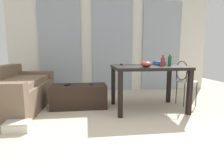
# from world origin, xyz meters

# --- Properties ---
(ground_plane) EXTENTS (7.91, 7.91, 0.00)m
(ground_plane) POSITION_xyz_m (0.00, 1.25, 0.00)
(ground_plane) COLOR beige
(wall_back) EXTENTS (5.23, 0.10, 2.68)m
(wall_back) POSITION_xyz_m (0.00, 3.29, 1.34)
(wall_back) COLOR silver
(wall_back) RESTS_ON ground
(curtains) EXTENTS (3.72, 0.03, 2.35)m
(curtains) POSITION_xyz_m (0.00, 3.21, 1.17)
(curtains) COLOR #99A3AD
(curtains) RESTS_ON ground
(couch) EXTENTS (0.99, 1.89, 0.77)m
(couch) POSITION_xyz_m (-1.97, 1.75, 0.31)
(couch) COLOR brown
(couch) RESTS_ON ground
(coffee_table) EXTENTS (1.01, 0.51, 0.43)m
(coffee_table) POSITION_xyz_m (-0.84, 1.71, 0.21)
(coffee_table) COLOR black
(coffee_table) RESTS_ON ground
(craft_table) EXTENTS (1.25, 0.90, 0.78)m
(craft_table) POSITION_xyz_m (0.40, 1.43, 0.68)
(craft_table) COLOR black
(craft_table) RESTS_ON ground
(wire_chair) EXTENTS (0.38, 0.39, 0.86)m
(wire_chair) POSITION_xyz_m (1.17, 1.60, 0.54)
(wire_chair) COLOR silver
(wire_chair) RESTS_ON ground
(bottle_near) EXTENTS (0.06, 0.06, 0.20)m
(bottle_near) POSITION_xyz_m (0.75, 1.35, 0.87)
(bottle_near) COLOR #195B2D
(bottle_near) RESTS_ON craft_table
(bottle_far) EXTENTS (0.07, 0.07, 0.20)m
(bottle_far) POSITION_xyz_m (0.61, 1.31, 0.87)
(bottle_far) COLOR #99332D
(bottle_far) RESTS_ON craft_table
(bowl) EXTENTS (0.17, 0.17, 0.09)m
(bowl) POSITION_xyz_m (0.26, 1.15, 0.83)
(bowl) COLOR #9E3833
(bowl) RESTS_ON craft_table
(book_stack) EXTENTS (0.22, 0.30, 0.07)m
(book_stack) POSITION_xyz_m (0.67, 1.62, 0.82)
(book_stack) COLOR #2D7F56
(book_stack) RESTS_ON craft_table
(tv_remote_on_table) EXTENTS (0.07, 0.16, 0.02)m
(tv_remote_on_table) POSITION_xyz_m (-0.04, 1.74, 0.80)
(tv_remote_on_table) COLOR black
(tv_remote_on_table) RESTS_ON craft_table
(tv_remote_primary) EXTENTS (0.08, 0.18, 0.02)m
(tv_remote_primary) POSITION_xyz_m (-0.61, 1.72, 0.44)
(tv_remote_primary) COLOR #232326
(tv_remote_primary) RESTS_ON coffee_table
(tv_remote_secondary) EXTENTS (0.10, 0.17, 0.02)m
(tv_remote_secondary) POSITION_xyz_m (-1.05, 1.68, 0.44)
(tv_remote_secondary) COLOR black
(tv_remote_secondary) RESTS_ON coffee_table
(shoebox) EXTENTS (0.32, 0.23, 0.13)m
(shoebox) POSITION_xyz_m (-1.61, 0.69, 0.06)
(shoebox) COLOR beige
(shoebox) RESTS_ON ground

